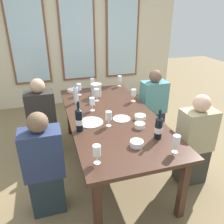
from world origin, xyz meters
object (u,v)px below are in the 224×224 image
wine_bottle_0 (159,128)px  tasting_bowl_0 (137,143)px  tasting_bowl_3 (140,117)px  seated_person_3 (153,107)px  dining_table (111,120)px  wine_glass_8 (97,151)px  white_plate_1 (91,122)px  metal_pitcher (96,90)px  seated_person_0 (44,167)px  wine_glass_4 (92,82)px  seated_person_2 (42,120)px  wine_bottle_1 (79,120)px  wine_glass_0 (176,141)px  wine_glass_2 (120,79)px  tasting_bowl_2 (72,91)px  water_bottle (76,95)px  white_plate_0 (122,119)px  wine_glass_1 (134,93)px  wine_glass_6 (79,88)px  wine_glass_7 (109,116)px  tasting_bowl_1 (140,125)px  wine_glass_5 (97,93)px  wine_glass_3 (92,102)px  seated_person_1 (195,143)px

wine_bottle_0 → tasting_bowl_0: bearing=-164.3°
tasting_bowl_3 → seated_person_3: size_ratio=0.12×
dining_table → wine_glass_8: wine_glass_8 is taller
white_plate_1 → metal_pitcher: (0.25, 0.80, 0.09)m
dining_table → seated_person_0: seated_person_0 is taller
wine_glass_4 → seated_person_2: seated_person_2 is taller
wine_bottle_1 → tasting_bowl_0: bearing=-43.9°
wine_glass_0 → wine_glass_2: 1.94m
tasting_bowl_2 → water_bottle: size_ratio=0.58×
wine_glass_0 → wine_bottle_1: bearing=139.7°
white_plate_0 → tasting_bowl_2: size_ratio=1.47×
wine_glass_1 → wine_glass_6: same height
dining_table → wine_glass_7: (-0.11, -0.26, 0.19)m
metal_pitcher → wine_bottle_1: wine_bottle_1 is taller
water_bottle → seated_person_3: 1.22m
dining_table → white_plate_1: white_plate_1 is taller
metal_pitcher → wine_glass_1: metal_pitcher is taller
seated_person_3 → wine_glass_6: bearing=165.4°
tasting_bowl_3 → wine_glass_1: 0.56m
dining_table → tasting_bowl_2: 1.03m
white_plate_0 → tasting_bowl_1: (0.12, -0.25, 0.02)m
wine_glass_5 → wine_glass_7: size_ratio=1.00×
wine_glass_1 → seated_person_2: (-1.25, 0.21, -0.33)m
tasting_bowl_1 → seated_person_0: (-1.03, -0.11, -0.24)m
white_plate_0 → water_bottle: water_bottle is taller
white_plate_0 → tasting_bowl_3: tasting_bowl_3 is taller
wine_glass_6 → seated_person_2: size_ratio=0.16×
tasting_bowl_2 → wine_glass_1: wine_glass_1 is taller
tasting_bowl_2 → wine_glass_8: 1.83m
wine_glass_0 → dining_table: bearing=109.7°
white_plate_1 → wine_glass_3: bearing=74.5°
tasting_bowl_2 → wine_glass_5: wine_glass_5 is taller
seated_person_2 → seated_person_3: bearing=-1.2°
metal_pitcher → wine_glass_6: bearing=151.6°
tasting_bowl_2 → seated_person_2: (-0.48, -0.41, -0.24)m
metal_pitcher → wine_glass_7: (-0.08, -0.93, 0.02)m
wine_glass_3 → seated_person_2: 0.80m
water_bottle → seated_person_1: bearing=-41.9°
tasting_bowl_2 → wine_glass_7: bearing=-78.8°
seated_person_1 → wine_glass_6: bearing=128.9°
wine_glass_3 → wine_glass_5: size_ratio=1.00×
metal_pitcher → dining_table: bearing=-87.5°
wine_glass_8 → wine_bottle_1: bearing=94.7°
wine_glass_2 → metal_pitcher: bearing=-143.9°
tasting_bowl_2 → wine_glass_3: bearing=-78.5°
metal_pitcher → wine_glass_3: bearing=-109.0°
metal_pitcher → tasting_bowl_1: metal_pitcher is taller
tasting_bowl_3 → seated_person_0: 1.18m
tasting_bowl_0 → wine_glass_7: 0.49m
tasting_bowl_3 → wine_glass_3: bearing=140.6°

